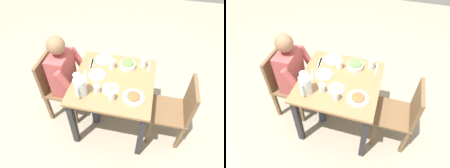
% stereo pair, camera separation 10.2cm
% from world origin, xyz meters
% --- Properties ---
extents(ground_plane, '(8.00, 8.00, 0.00)m').
position_xyz_m(ground_plane, '(0.00, 0.00, 0.00)').
color(ground_plane, '#9E937F').
extents(dining_table, '(0.85, 0.85, 0.75)m').
position_xyz_m(dining_table, '(0.00, 0.00, 0.61)').
color(dining_table, '#997047').
rests_on(dining_table, ground_plane).
extents(chair_near, '(0.40, 0.40, 0.87)m').
position_xyz_m(chair_near, '(-0.04, -0.71, 0.49)').
color(chair_near, brown).
rests_on(chair_near, ground_plane).
extents(chair_far, '(0.40, 0.40, 0.87)m').
position_xyz_m(chair_far, '(0.04, 0.71, 0.49)').
color(chair_far, brown).
rests_on(chair_far, ground_plane).
extents(diner_near, '(0.48, 0.53, 1.17)m').
position_xyz_m(diner_near, '(-0.04, -0.50, 0.64)').
color(diner_near, '#B24C4C').
rests_on(diner_near, ground_plane).
extents(water_pitcher, '(0.16, 0.12, 0.19)m').
position_xyz_m(water_pitcher, '(0.25, -0.27, 0.84)').
color(water_pitcher, silver).
rests_on(water_pitcher, dining_table).
extents(salad_bowl, '(0.18, 0.18, 0.09)m').
position_xyz_m(salad_bowl, '(-0.24, 0.11, 0.79)').
color(salad_bowl, white).
rests_on(salad_bowl, dining_table).
extents(plate_fries, '(0.17, 0.17, 0.04)m').
position_xyz_m(plate_fries, '(0.13, -0.00, 0.76)').
color(plate_fries, white).
rests_on(plate_fries, dining_table).
extents(plate_rice_curry, '(0.21, 0.21, 0.05)m').
position_xyz_m(plate_rice_curry, '(0.19, 0.24, 0.76)').
color(plate_rice_curry, white).
rests_on(plate_rice_curry, dining_table).
extents(plate_beans, '(0.20, 0.20, 0.05)m').
position_xyz_m(plate_beans, '(-0.30, -0.18, 0.77)').
color(plate_beans, white).
rests_on(plate_beans, dining_table).
extents(plate_yoghurt, '(0.19, 0.19, 0.06)m').
position_xyz_m(plate_yoghurt, '(-0.03, -0.19, 0.77)').
color(plate_yoghurt, white).
rests_on(plate_yoghurt, dining_table).
extents(water_glass_center, '(0.06, 0.06, 0.11)m').
position_xyz_m(water_glass_center, '(0.26, 0.04, 0.80)').
color(water_glass_center, silver).
rests_on(water_glass_center, dining_table).
extents(water_glass_far_left, '(0.07, 0.07, 0.10)m').
position_xyz_m(water_glass_far_left, '(-0.29, 0.28, 0.80)').
color(water_glass_far_left, silver).
rests_on(water_glass_far_left, dining_table).
extents(water_glass_near_left, '(0.08, 0.08, 0.11)m').
position_xyz_m(water_glass_near_left, '(0.10, -0.36, 0.80)').
color(water_glass_near_left, silver).
rests_on(water_glass_near_left, dining_table).
extents(water_glass_near_right, '(0.06, 0.06, 0.09)m').
position_xyz_m(water_glass_near_right, '(0.19, -0.13, 0.79)').
color(water_glass_near_right, silver).
rests_on(water_glass_near_right, dining_table).
extents(water_glass_far_right, '(0.07, 0.07, 0.10)m').
position_xyz_m(water_glass_far_right, '(-0.19, -0.06, 0.80)').
color(water_glass_far_right, silver).
rests_on(water_glass_far_right, dining_table).
extents(fork_near, '(0.17, 0.05, 0.01)m').
position_xyz_m(fork_near, '(-0.20, -0.30, 0.75)').
color(fork_near, silver).
rests_on(fork_near, dining_table).
extents(knife_near, '(0.19, 0.02, 0.01)m').
position_xyz_m(knife_near, '(-0.28, 0.34, 0.75)').
color(knife_near, silver).
rests_on(knife_near, dining_table).
extents(fork_far, '(0.17, 0.05, 0.01)m').
position_xyz_m(fork_far, '(-0.20, -0.29, 0.75)').
color(fork_far, silver).
rests_on(fork_far, dining_table).
extents(knife_far, '(0.18, 0.08, 0.01)m').
position_xyz_m(knife_far, '(0.01, -0.31, 0.75)').
color(knife_far, silver).
rests_on(knife_far, dining_table).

